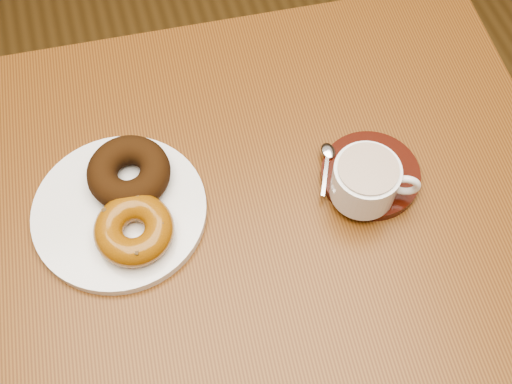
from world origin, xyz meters
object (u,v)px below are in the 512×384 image
object	(u,v)px
cafe_table	(244,243)
donut_plate	(120,211)
coffee_cup	(366,181)
saucer	(370,175)

from	to	relation	value
cafe_table	donut_plate	world-z (taller)	donut_plate
cafe_table	coffee_cup	distance (m)	0.24
coffee_cup	saucer	bearing A→B (deg)	75.46
saucer	donut_plate	bearing A→B (deg)	173.18
cafe_table	saucer	xyz separation A→B (m)	(0.18, -0.01, 0.14)
donut_plate	saucer	world-z (taller)	same
cafe_table	coffee_cup	bearing A→B (deg)	-9.55
cafe_table	saucer	size ratio (longest dim) A/B	6.84
cafe_table	coffee_cup	world-z (taller)	coffee_cup
donut_plate	coffee_cup	xyz separation A→B (m)	(0.32, -0.07, 0.04)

